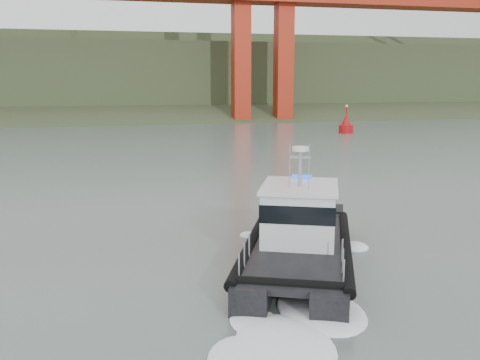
% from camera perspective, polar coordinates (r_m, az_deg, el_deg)
% --- Properties ---
extents(ground, '(400.00, 400.00, 0.00)m').
position_cam_1_polar(ground, '(22.04, 1.11, -9.81)').
color(ground, '#576760').
rests_on(ground, ground).
extents(headlands, '(500.00, 105.36, 27.12)m').
position_cam_1_polar(headlands, '(145.54, -11.78, 10.26)').
color(headlands, '#304024').
rests_on(headlands, ground).
extents(patrol_boat, '(7.81, 11.39, 5.20)m').
position_cam_1_polar(patrol_boat, '(22.58, 6.26, -5.88)').
color(patrol_boat, black).
rests_on(patrol_boat, ground).
extents(nav_buoy, '(2.07, 2.07, 4.31)m').
position_cam_1_polar(nav_buoy, '(78.98, 11.24, 5.75)').
color(nav_buoy, '#A90B10').
rests_on(nav_buoy, ground).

